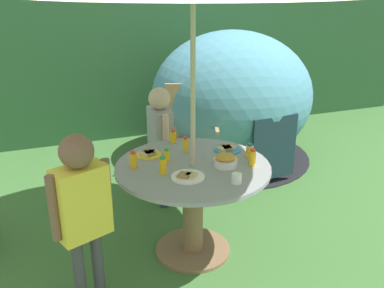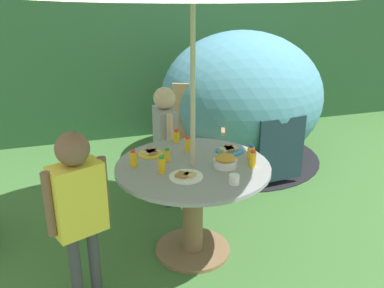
% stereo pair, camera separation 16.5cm
% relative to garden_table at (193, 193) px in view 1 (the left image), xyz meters
% --- Properties ---
extents(ground_plane, '(10.00, 10.00, 0.02)m').
position_rel_garden_table_xyz_m(ground_plane, '(0.00, 0.00, -0.53)').
color(ground_plane, '#3D6B33').
extents(hedge_backdrop, '(9.00, 0.70, 1.82)m').
position_rel_garden_table_xyz_m(hedge_backdrop, '(0.00, 3.12, 0.39)').
color(hedge_backdrop, '#234C28').
rests_on(hedge_backdrop, ground_plane).
extents(garden_table, '(1.16, 1.16, 0.76)m').
position_rel_garden_table_xyz_m(garden_table, '(0.00, 0.00, 0.00)').
color(garden_table, brown).
rests_on(garden_table, ground_plane).
extents(wooden_chair, '(0.65, 0.59, 1.05)m').
position_rel_garden_table_xyz_m(wooden_chair, '(0.41, 1.17, 0.06)').
color(wooden_chair, tan).
rests_on(wooden_chair, ground_plane).
extents(dome_tent, '(2.10, 2.10, 1.51)m').
position_rel_garden_table_xyz_m(dome_tent, '(1.11, 1.70, 0.23)').
color(dome_tent, teal).
rests_on(dome_tent, ground_plane).
extents(child_in_grey_shirt, '(0.20, 0.40, 1.16)m').
position_rel_garden_table_xyz_m(child_in_grey_shirt, '(-0.02, 0.82, 0.21)').
color(child_in_grey_shirt, navy).
rests_on(child_in_grey_shirt, ground_plane).
extents(child_in_yellow_shirt, '(0.39, 0.28, 1.22)m').
position_rel_garden_table_xyz_m(child_in_yellow_shirt, '(-0.84, -0.33, 0.26)').
color(child_in_yellow_shirt, '#3F3F47').
rests_on(child_in_yellow_shirt, ground_plane).
extents(snack_bowl, '(0.18, 0.18, 0.09)m').
position_rel_garden_table_xyz_m(snack_bowl, '(0.22, -0.09, 0.28)').
color(snack_bowl, white).
rests_on(snack_bowl, garden_table).
extents(plate_far_right, '(0.24, 0.24, 0.03)m').
position_rel_garden_table_xyz_m(plate_far_right, '(-0.11, -0.19, 0.24)').
color(plate_far_right, white).
rests_on(plate_far_right, garden_table).
extents(plate_center_back, '(0.19, 0.19, 0.03)m').
position_rel_garden_table_xyz_m(plate_center_back, '(-0.26, 0.29, 0.25)').
color(plate_center_back, yellow).
rests_on(plate_center_back, garden_table).
extents(plate_center_front, '(0.22, 0.22, 0.03)m').
position_rel_garden_table_xyz_m(plate_center_front, '(0.36, 0.18, 0.25)').
color(plate_center_front, '#338CD8').
rests_on(plate_center_front, garden_table).
extents(juice_bottle_near_left, '(0.05, 0.05, 0.13)m').
position_rel_garden_table_xyz_m(juice_bottle_near_left, '(0.41, -0.15, 0.29)').
color(juice_bottle_near_left, yellow).
rests_on(juice_bottle_near_left, garden_table).
extents(juice_bottle_near_right, '(0.04, 0.04, 0.13)m').
position_rel_garden_table_xyz_m(juice_bottle_near_right, '(0.04, 0.27, 0.29)').
color(juice_bottle_near_right, yellow).
rests_on(juice_bottle_near_right, garden_table).
extents(juice_bottle_far_left, '(0.05, 0.05, 0.13)m').
position_rel_garden_table_xyz_m(juice_bottle_far_left, '(-0.25, -0.06, 0.29)').
color(juice_bottle_far_left, yellow).
rests_on(juice_bottle_far_left, garden_table).
extents(juice_bottle_mid_left, '(0.05, 0.05, 0.10)m').
position_rel_garden_table_xyz_m(juice_bottle_mid_left, '(-0.16, 0.13, 0.28)').
color(juice_bottle_mid_left, yellow).
rests_on(juice_bottle_mid_left, garden_table).
extents(juice_bottle_mid_right, '(0.06, 0.06, 0.11)m').
position_rel_garden_table_xyz_m(juice_bottle_mid_right, '(0.46, -0.01, 0.29)').
color(juice_bottle_mid_right, yellow).
rests_on(juice_bottle_mid_right, garden_table).
extents(juice_bottle_front_edge, '(0.05, 0.05, 0.13)m').
position_rel_garden_table_xyz_m(juice_bottle_front_edge, '(-0.42, 0.11, 0.29)').
color(juice_bottle_front_edge, yellow).
rests_on(juice_bottle_front_edge, garden_table).
extents(juice_bottle_back_edge, '(0.05, 0.05, 0.11)m').
position_rel_garden_table_xyz_m(juice_bottle_back_edge, '(0.01, 0.50, 0.28)').
color(juice_bottle_back_edge, yellow).
rests_on(juice_bottle_back_edge, garden_table).
extents(cup_near, '(0.07, 0.07, 0.07)m').
position_rel_garden_table_xyz_m(cup_near, '(0.18, -0.38, 0.27)').
color(cup_near, white).
rests_on(cup_near, garden_table).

